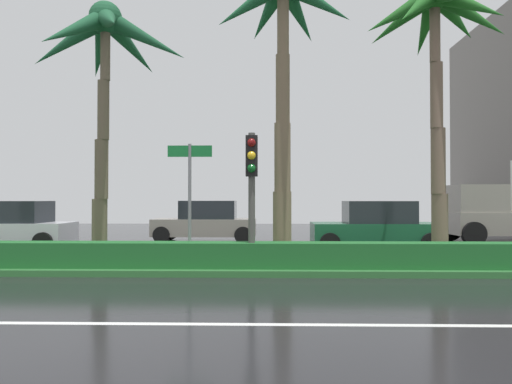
# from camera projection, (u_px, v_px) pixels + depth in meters

# --- Properties ---
(ground_plane) EXTENTS (90.00, 42.00, 0.10)m
(ground_plane) POSITION_uv_depth(u_px,v_px,m) (183.00, 262.00, 13.78)
(ground_plane) COLOR black
(near_lane_divider_stripe) EXTENTS (81.00, 0.14, 0.01)m
(near_lane_divider_stripe) POSITION_uv_depth(u_px,v_px,m) (96.00, 323.00, 6.78)
(near_lane_divider_stripe) COLOR white
(near_lane_divider_stripe) RESTS_ON ground_plane
(median_strip) EXTENTS (85.50, 4.00, 0.15)m
(median_strip) POSITION_uv_depth(u_px,v_px,m) (176.00, 263.00, 12.78)
(median_strip) COLOR #2D6B33
(median_strip) RESTS_ON ground_plane
(median_hedge) EXTENTS (76.50, 0.70, 0.60)m
(median_hedge) POSITION_uv_depth(u_px,v_px,m) (165.00, 255.00, 11.39)
(median_hedge) COLOR #1E6028
(median_hedge) RESTS_ON median_strip
(palm_tree_centre_left) EXTENTS (4.55, 4.51, 7.11)m
(palm_tree_centre_left) POSITION_uv_depth(u_px,v_px,m) (105.00, 51.00, 13.17)
(palm_tree_centre_left) COLOR brown
(palm_tree_centre_left) RESTS_ON median_strip
(palm_tree_centre) EXTENTS (3.90, 3.78, 7.88)m
(palm_tree_centre) POSITION_uv_depth(u_px,v_px,m) (283.00, 29.00, 12.72)
(palm_tree_centre) COLOR #746149
(palm_tree_centre) RESTS_ON median_strip
(palm_tree_centre_right) EXTENTS (3.99, 4.07, 7.67)m
(palm_tree_centre_right) POSITION_uv_depth(u_px,v_px,m) (436.00, 29.00, 12.85)
(palm_tree_centre_right) COLOR brown
(palm_tree_centre_right) RESTS_ON median_strip
(traffic_signal_median_right) EXTENTS (0.28, 0.43, 3.21)m
(traffic_signal_median_right) POSITION_uv_depth(u_px,v_px,m) (252.00, 175.00, 11.24)
(traffic_signal_median_right) COLOR #4C4C47
(traffic_signal_median_right) RESTS_ON median_strip
(street_name_sign) EXTENTS (1.10, 0.08, 3.00)m
(street_name_sign) POSITION_uv_depth(u_px,v_px,m) (190.00, 187.00, 11.73)
(street_name_sign) COLOR slate
(street_name_sign) RESTS_ON median_strip
(car_in_traffic_leading) EXTENTS (4.30, 2.02, 1.72)m
(car_in_traffic_leading) POSITION_uv_depth(u_px,v_px,m) (10.00, 226.00, 16.78)
(car_in_traffic_leading) COLOR silver
(car_in_traffic_leading) RESTS_ON ground_plane
(car_in_traffic_second) EXTENTS (4.30, 2.02, 1.72)m
(car_in_traffic_second) POSITION_uv_depth(u_px,v_px,m) (206.00, 222.00, 20.08)
(car_in_traffic_second) COLOR gray
(car_in_traffic_second) RESTS_ON ground_plane
(car_in_traffic_third) EXTENTS (4.30, 2.02, 1.72)m
(car_in_traffic_third) POSITION_uv_depth(u_px,v_px,m) (376.00, 227.00, 16.48)
(car_in_traffic_third) COLOR #195133
(car_in_traffic_third) RESTS_ON ground_plane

